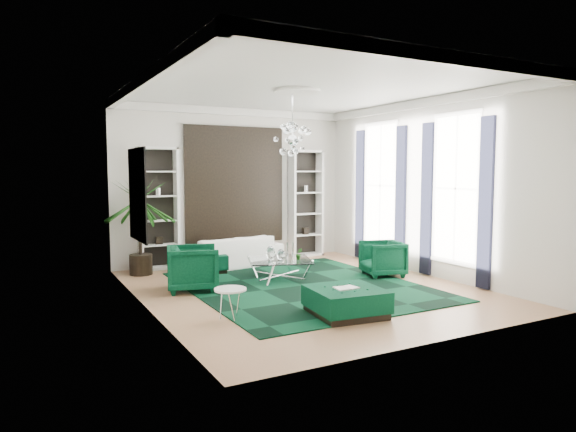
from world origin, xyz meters
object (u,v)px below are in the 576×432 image
armchair_left (193,268)px  side_table (230,305)px  armchair_right (382,258)px  ottoman_side (204,263)px  coffee_table (280,269)px  palm (140,214)px  sofa (230,252)px  ottoman_front (346,302)px

armchair_left → side_table: armchair_left is taller
armchair_right → side_table: bearing=-54.4°
ottoman_side → side_table: (-0.87, -3.72, 0.03)m
coffee_table → side_table: bearing=-131.8°
ottoman_side → palm: palm is taller
side_table → palm: bearing=96.1°
coffee_table → palm: size_ratio=0.47×
sofa → armchair_right: (2.51, -2.51, 0.02)m
armchair_left → armchair_right: armchair_left is taller
palm → side_table: bearing=-83.9°
sofa → armchair_left: 2.40m
palm → coffee_table: bearing=-37.7°
sofa → ottoman_side: size_ratio=2.66×
armchair_left → ottoman_side: size_ratio=1.01×
ottoman_side → armchair_right: bearing=-34.3°
armchair_left → palm: size_ratio=0.35×
sofa → coffee_table: bearing=93.4°
ottoman_front → armchair_right: bearing=41.3°
ottoman_side → ottoman_front: 4.42m
armchair_right → ottoman_side: 3.93m
ottoman_side → side_table: 3.82m
ottoman_side → ottoman_front: ottoman_front is taller
sofa → ottoman_front: (0.09, -4.64, -0.14)m
ottoman_front → side_table: side_table is taller
side_table → palm: palm is taller
armchair_left → ottoman_front: (1.58, -2.77, -0.21)m
ottoman_side → side_table: side_table is taller
coffee_table → ottoman_front: same height
ottoman_front → palm: palm is taller
armchair_right → side_table: armchair_right is taller
side_table → palm: size_ratio=0.18×
sofa → palm: 2.26m
armchair_left → palm: bearing=30.4°
palm → ottoman_side: bearing=-17.1°
armchair_right → palm: 5.33m
armchair_right → ottoman_side: size_ratio=0.90×
armchair_left → side_table: 2.16m
armchair_left → coffee_table: bearing=-72.1°
sofa → armchair_right: 3.55m
armchair_left → sofa: bearing=-23.6°
armchair_left → side_table: size_ratio=1.91×
ottoman_front → side_table: bearing=159.8°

